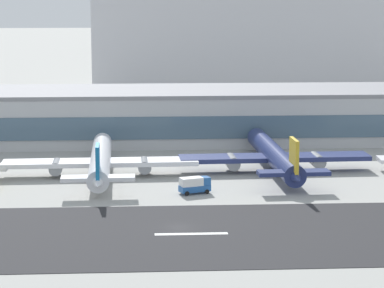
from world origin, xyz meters
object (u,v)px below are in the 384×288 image
(terminal_building, at_px, (183,115))
(airliner_gold_tail_gate_2, at_px, (275,157))
(service_box_truck_0, at_px, (195,185))
(distant_hotel_block, at_px, (254,35))
(airliner_blue_tail_gate_1, at_px, (100,162))

(terminal_building, bearing_deg, airliner_gold_tail_gate_2, -65.89)
(service_box_truck_0, bearing_deg, terminal_building, 70.63)
(distant_hotel_block, bearing_deg, service_box_truck_0, -101.40)
(terminal_building, distance_m, distant_hotel_block, 105.42)
(airliner_gold_tail_gate_2, bearing_deg, terminal_building, 22.00)
(airliner_blue_tail_gate_1, xyz_separation_m, service_box_truck_0, (19.04, -15.94, -1.48))
(airliner_gold_tail_gate_2, bearing_deg, service_box_truck_0, 132.68)
(distant_hotel_block, relative_size, airliner_blue_tail_gate_1, 2.43)
(distant_hotel_block, xyz_separation_m, airliner_blue_tail_gate_1, (-51.04, -142.72, -18.69))
(terminal_building, height_order, airliner_gold_tail_gate_2, terminal_building)
(distant_hotel_block, distance_m, airliner_gold_tail_gate_2, 141.92)
(terminal_building, distance_m, airliner_gold_tail_gate_2, 44.62)
(airliner_gold_tail_gate_2, distance_m, service_box_truck_0, 26.43)
(airliner_blue_tail_gate_1, height_order, service_box_truck_0, airliner_blue_tail_gate_1)
(service_box_truck_0, bearing_deg, distant_hotel_block, 59.76)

